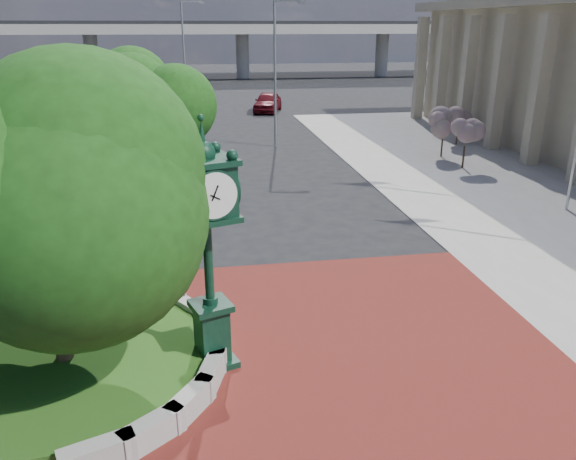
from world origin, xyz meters
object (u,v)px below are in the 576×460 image
(street_lamp_near, at_px, (278,63))
(street_lamp_far, at_px, (186,48))
(post_clock, at_px, (207,239))
(parked_car, at_px, (268,102))

(street_lamp_near, height_order, street_lamp_far, street_lamp_far)
(post_clock, distance_m, street_lamp_far, 39.56)
(post_clock, height_order, parked_car, post_clock)
(parked_car, relative_size, street_lamp_far, 0.55)
(post_clock, height_order, street_lamp_near, street_lamp_near)
(street_lamp_far, bearing_deg, post_clock, -89.29)
(street_lamp_near, xyz_separation_m, street_lamp_far, (-5.39, 16.43, 0.30))
(post_clock, xyz_separation_m, street_lamp_far, (-0.49, 39.49, 2.25))
(post_clock, relative_size, street_lamp_near, 0.64)
(post_clock, distance_m, street_lamp_near, 23.66)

